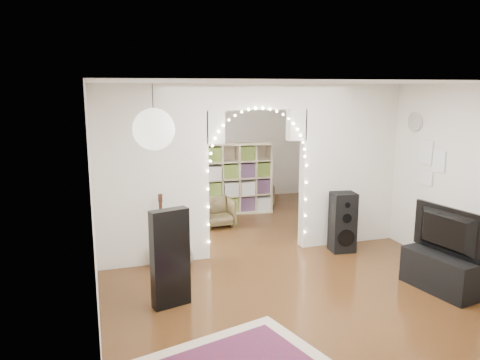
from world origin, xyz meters
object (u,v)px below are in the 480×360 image
object	(u,v)px
dining_table	(226,178)
bookcase	(238,178)
dining_chair_left	(218,212)
acoustic_guitar	(162,241)
media_console	(440,273)
dining_chair_right	(263,195)
floor_speaker	(343,222)

from	to	relation	value
dining_table	bookcase	bearing A→B (deg)	-70.79
dining_table	dining_chair_left	xyz separation A→B (m)	(-0.52, -1.25, -0.41)
acoustic_guitar	dining_table	distance (m)	3.60
media_console	bookcase	xyz separation A→B (m)	(-1.35, 4.57, 0.50)
bookcase	dining_chair_right	world-z (taller)	bookcase
acoustic_guitar	media_console	world-z (taller)	acoustic_guitar
acoustic_guitar	media_console	bearing A→B (deg)	-39.88
dining_chair_left	media_console	bearing A→B (deg)	-63.91
bookcase	dining_chair_right	xyz separation A→B (m)	(0.75, 0.46, -0.52)
floor_speaker	dining_chair_right	world-z (taller)	floor_speaker
media_console	dining_chair_right	distance (m)	5.07
acoustic_guitar	dining_table	bearing A→B (deg)	48.60
acoustic_guitar	dining_chair_left	world-z (taller)	acoustic_guitar
acoustic_guitar	dining_chair_right	world-z (taller)	acoustic_guitar
media_console	dining_chair_left	distance (m)	4.25
media_console	dining_chair_right	size ratio (longest dim) A/B	1.96
dining_chair_right	dining_table	bearing A→B (deg)	-160.96
floor_speaker	dining_chair_left	bearing A→B (deg)	135.51
acoustic_guitar	bookcase	xyz separation A→B (m)	(2.01, 2.65, 0.34)
acoustic_guitar	bookcase	world-z (taller)	bookcase
media_console	dining_chair_left	bearing A→B (deg)	108.36
dining_table	media_console	bearing A→B (deg)	-73.38
media_console	dining_table	distance (m)	5.23
floor_speaker	media_console	size ratio (longest dim) A/B	0.98
dining_chair_right	media_console	bearing A→B (deg)	-66.81
floor_speaker	bookcase	bearing A→B (deg)	115.03
bookcase	dining_chair_right	distance (m)	1.02
dining_table	floor_speaker	bearing A→B (deg)	-72.15
floor_speaker	dining_chair_left	world-z (taller)	floor_speaker
media_console	dining_table	bearing A→B (deg)	96.71
bookcase	dining_chair_left	bearing A→B (deg)	-120.07
floor_speaker	media_console	xyz separation A→B (m)	(0.45, -1.75, -0.24)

